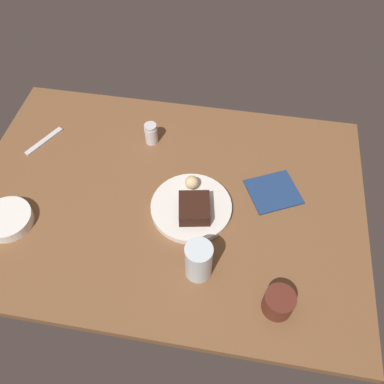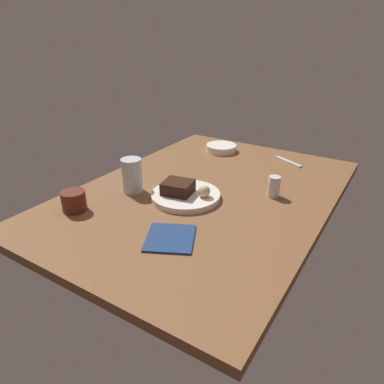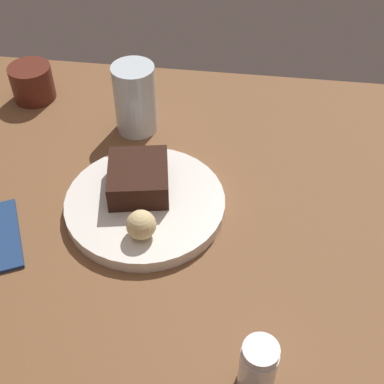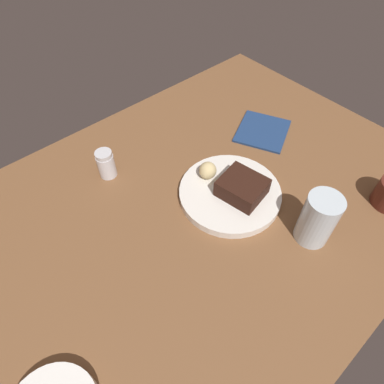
{
  "view_description": "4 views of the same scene",
  "coord_description": "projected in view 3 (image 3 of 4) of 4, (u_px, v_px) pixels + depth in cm",
  "views": [
    {
      "loc": [
        -19.84,
        67.45,
        101.36
      ],
      "look_at": [
        -8.44,
        0.38,
        8.07
      ],
      "focal_mm": 37.12,
      "sensor_mm": 36.0,
      "label": 1
    },
    {
      "loc": [
        -99.97,
        -57.09,
        57.4
      ],
      "look_at": [
        -8.56,
        0.47,
        6.03
      ],
      "focal_mm": 32.9,
      "sensor_mm": 36.0,
      "label": 2
    },
    {
      "loc": [
        5.54,
        -50.6,
        61.84
      ],
      "look_at": [
        -1.61,
        3.21,
        7.35
      ],
      "focal_mm": 49.79,
      "sensor_mm": 36.0,
      "label": 3
    },
    {
      "loc": [
        31.02,
        34.64,
        64.52
      ],
      "look_at": [
        -0.52,
        -1.25,
        7.08
      ],
      "focal_mm": 31.11,
      "sensor_mm": 36.0,
      "label": 4
    }
  ],
  "objects": [
    {
      "name": "dining_table",
      "position": [
        200.0,
        236.0,
        0.79
      ],
      "size": [
        120.0,
        84.0,
        3.0
      ],
      "primitive_type": "cube",
      "color": "brown",
      "rests_on": "ground"
    },
    {
      "name": "dessert_plate",
      "position": [
        145.0,
        204.0,
        0.8
      ],
      "size": [
        23.95,
        23.95,
        2.02
      ],
      "primitive_type": "cylinder",
      "color": "white",
      "rests_on": "dining_table"
    },
    {
      "name": "chocolate_cake_slice",
      "position": [
        138.0,
        178.0,
        0.79
      ],
      "size": [
        10.47,
        11.25,
        4.27
      ],
      "primitive_type": "cube",
      "rotation": [
        0.0,
        0.0,
        4.9
      ],
      "color": "black",
      "rests_on": "dessert_plate"
    },
    {
      "name": "bread_roll",
      "position": [
        141.0,
        225.0,
        0.73
      ],
      "size": [
        4.2,
        4.2,
        4.2
      ],
      "primitive_type": "sphere",
      "color": "#DBC184",
      "rests_on": "dessert_plate"
    },
    {
      "name": "salt_shaker",
      "position": [
        258.0,
        366.0,
        0.59
      ],
      "size": [
        4.28,
        4.28,
        7.44
      ],
      "color": "silver",
      "rests_on": "dining_table"
    },
    {
      "name": "water_glass",
      "position": [
        135.0,
        99.0,
        0.9
      ],
      "size": [
        7.19,
        7.19,
        12.31
      ],
      "primitive_type": "cylinder",
      "color": "silver",
      "rests_on": "dining_table"
    },
    {
      "name": "coffee_cup",
      "position": [
        32.0,
        83.0,
        0.99
      ],
      "size": [
        7.78,
        7.78,
        6.58
      ],
      "primitive_type": "cylinder",
      "color": "#562319",
      "rests_on": "dining_table"
    }
  ]
}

